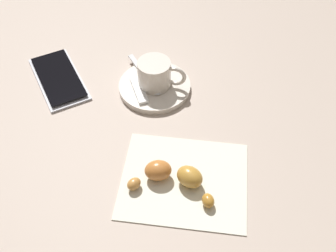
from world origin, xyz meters
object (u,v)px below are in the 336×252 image
object	(u,v)px
sugar_packet	(139,90)
croissant	(175,176)
saucer	(155,87)
espresso_cup	(156,74)
cell_phone	(59,78)
napkin	(184,180)
teaspoon	(149,81)

from	to	relation	value
sugar_packet	croissant	bearing A→B (deg)	0.72
saucer	espresso_cup	size ratio (longest dim) A/B	1.51
croissant	cell_phone	bearing A→B (deg)	48.56
croissant	napkin	bearing A→B (deg)	-67.55
saucer	croissant	world-z (taller)	croissant
napkin	teaspoon	bearing A→B (deg)	21.32
saucer	napkin	distance (m)	0.20
teaspoon	napkin	world-z (taller)	teaspoon
cell_phone	napkin	bearing A→B (deg)	-128.97
espresso_cup	teaspoon	distance (m)	0.03
napkin	cell_phone	distance (m)	0.31
sugar_packet	napkin	size ratio (longest dim) A/B	0.35
teaspoon	cell_phone	world-z (taller)	teaspoon
croissant	cell_phone	distance (m)	0.30
teaspoon	croissant	xyz separation A→B (m)	(-0.20, -0.06, 0.00)
saucer	espresso_cup	distance (m)	0.03
teaspoon	sugar_packet	bearing A→B (deg)	149.79
saucer	napkin	size ratio (longest dim) A/B	0.69
espresso_cup	napkin	xyz separation A→B (m)	(-0.19, -0.06, -0.03)
sugar_packet	cell_phone	xyz separation A→B (m)	(0.03, 0.15, -0.01)
sugar_packet	cell_phone	world-z (taller)	sugar_packet
saucer	croissant	distance (m)	0.20
saucer	napkin	bearing A→B (deg)	-160.94
napkin	espresso_cup	bearing A→B (deg)	18.51
saucer	cell_phone	world-z (taller)	saucer
croissant	cell_phone	world-z (taller)	croissant
saucer	cell_phone	size ratio (longest dim) A/B	0.76
saucer	sugar_packet	world-z (taller)	sugar_packet
sugar_packet	croissant	xyz separation A→B (m)	(-0.17, -0.08, 0.00)
teaspoon	cell_phone	bearing A→B (deg)	89.29
espresso_cup	sugar_packet	xyz separation A→B (m)	(-0.02, 0.03, -0.02)
napkin	saucer	bearing A→B (deg)	19.06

